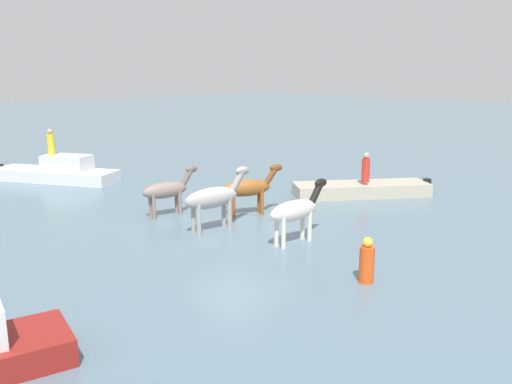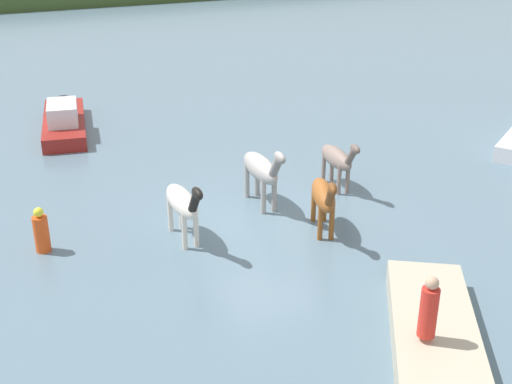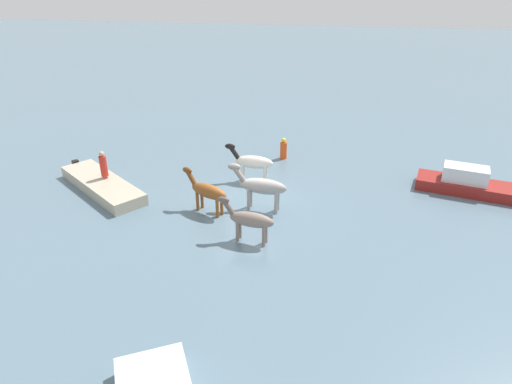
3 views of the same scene
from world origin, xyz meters
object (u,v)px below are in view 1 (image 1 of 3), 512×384
at_px(horse_rear_stallion, 167,190).
at_px(boat_motor_center, 57,174).
at_px(horse_dark_mare, 214,198).
at_px(buoy_channel_marker, 367,262).
at_px(horse_mid_herd, 249,188).
at_px(boat_tender_starboard, 362,191).
at_px(person_watcher_seated, 51,143).
at_px(person_boatman_standing, 366,168).
at_px(horse_pinto_flank, 296,210).

relative_size(horse_rear_stallion, boat_motor_center, 0.37).
relative_size(horse_dark_mare, buoy_channel_marker, 2.21).
distance_m(horse_mid_herd, boat_tender_starboard, 5.52).
bearing_deg(horse_dark_mare, horse_mid_herd, 21.61).
bearing_deg(horse_dark_mare, person_watcher_seated, 96.74).
bearing_deg(person_boatman_standing, horse_pinto_flank, 107.70).
xyz_separation_m(horse_rear_stallion, boat_motor_center, (8.59, 0.20, -0.60)).
bearing_deg(person_boatman_standing, person_watcher_seated, 33.70).
height_order(boat_motor_center, buoy_channel_marker, boat_motor_center).
height_order(horse_pinto_flank, horse_dark_mare, horse_dark_mare).
bearing_deg(boat_motor_center, horse_mid_herd, -17.52).
bearing_deg(horse_dark_mare, boat_tender_starboard, 1.78).
height_order(horse_pinto_flank, buoy_channel_marker, horse_pinto_flank).
distance_m(horse_mid_herd, buoy_channel_marker, 6.89).
height_order(horse_rear_stallion, boat_motor_center, horse_rear_stallion).
relative_size(boat_tender_starboard, person_watcher_seated, 4.50).
bearing_deg(horse_rear_stallion, person_boatman_standing, -15.44).
relative_size(horse_mid_herd, horse_dark_mare, 0.88).
bearing_deg(horse_rear_stallion, boat_tender_starboard, -13.70).
distance_m(boat_motor_center, buoy_channel_marker, 16.96).
relative_size(horse_pinto_flank, horse_mid_herd, 1.05).
xyz_separation_m(person_boatman_standing, buoy_channel_marker, (-5.28, 7.45, -0.65)).
relative_size(horse_dark_mare, boat_tender_starboard, 0.47).
distance_m(horse_mid_herd, person_watcher_seated, 10.79).
xyz_separation_m(horse_dark_mare, boat_tender_starboard, (-0.36, -7.48, -0.89)).
bearing_deg(person_watcher_seated, boat_motor_center, -94.08).
bearing_deg(person_boatman_standing, boat_tender_starboard, -24.61).
height_order(horse_pinto_flank, person_boatman_standing, horse_pinto_flank).
height_order(horse_rear_stallion, horse_pinto_flank, horse_pinto_flank).
relative_size(horse_rear_stallion, horse_dark_mare, 0.87).
xyz_separation_m(horse_mid_herd, buoy_channel_marker, (-6.52, 2.18, -0.46)).
xyz_separation_m(horse_dark_mare, boat_motor_center, (11.09, 0.26, -0.74)).
distance_m(horse_dark_mare, person_watcher_seated, 11.13).
xyz_separation_m(horse_rear_stallion, person_boatman_standing, (-3.09, -7.43, 0.24)).
distance_m(boat_tender_starboard, person_watcher_seated, 14.02).
bearing_deg(horse_mid_herd, person_watcher_seated, 126.67).
bearing_deg(horse_mid_herd, horse_rear_stallion, 162.41).
distance_m(horse_pinto_flank, person_watcher_seated, 13.84).
bearing_deg(horse_rear_stallion, horse_pinto_flank, -71.98).
distance_m(horse_mid_herd, boat_motor_center, 10.73).
distance_m(horse_pinto_flank, boat_motor_center, 13.80).
bearing_deg(person_boatman_standing, boat_motor_center, 33.16).
relative_size(horse_rear_stallion, person_watcher_seated, 1.83).
distance_m(person_watcher_seated, buoy_channel_marker, 17.02).
distance_m(horse_pinto_flank, horse_dark_mare, 2.80).
relative_size(boat_tender_starboard, person_boatman_standing, 4.50).
height_order(boat_tender_starboard, person_watcher_seated, person_watcher_seated).
xyz_separation_m(person_watcher_seated, person_boatman_standing, (-11.69, -7.80, -0.61)).
bearing_deg(person_watcher_seated, horse_mid_herd, -166.39).
distance_m(horse_rear_stallion, person_boatman_standing, 8.05).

